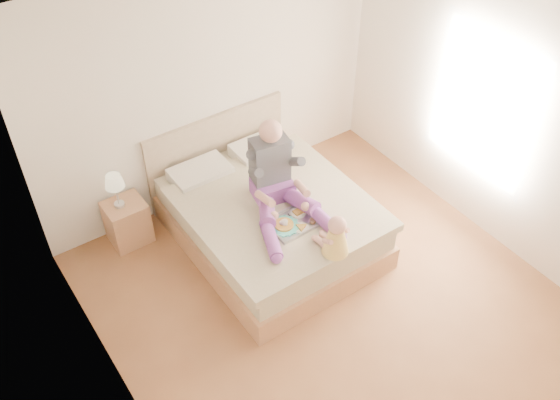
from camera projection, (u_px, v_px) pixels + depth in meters
room at (346, 179)px, 5.08m from camera, size 4.02×4.22×2.71m
bed at (266, 215)px, 6.50m from camera, size 1.70×2.18×1.00m
nightstand at (128, 222)px, 6.52m from camera, size 0.41×0.36×0.50m
lamp at (114, 183)px, 6.14m from camera, size 0.19×0.19×0.40m
adult at (278, 183)px, 6.02m from camera, size 0.78×1.16×0.91m
tray at (292, 221)px, 5.96m from camera, size 0.48×0.38×0.13m
baby at (335, 238)px, 5.60m from camera, size 0.28×0.38×0.42m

